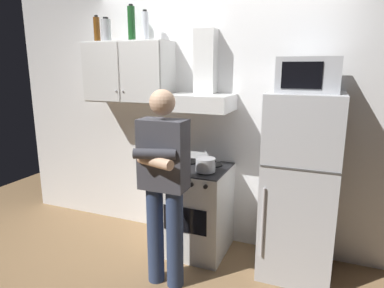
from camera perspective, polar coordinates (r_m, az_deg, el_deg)
ground_plane at (r=3.37m, az=-0.00°, el=-19.44°), size 7.00×7.00×0.00m
back_wall_tiled at (r=3.44m, az=3.79°, el=5.34°), size 4.80×0.10×2.70m
upper_cabinet at (r=3.57m, az=-10.66°, el=11.88°), size 0.90×0.37×0.60m
stove_oven at (r=3.38m, az=0.82°, el=-10.95°), size 0.60×0.62×0.87m
range_hood at (r=3.22m, az=1.72°, el=9.28°), size 0.60×0.44×0.75m
refrigerator at (r=3.06m, az=17.80°, el=-6.87°), size 0.60×0.62×1.60m
microwave at (r=2.91m, az=19.12°, el=11.00°), size 0.48×0.37×0.28m
person_standing at (r=2.71m, az=-4.83°, el=-6.53°), size 0.38×0.33×1.64m
cooking_pot at (r=3.06m, az=2.31°, el=-3.54°), size 0.28×0.18×0.12m
bottle_wine_green at (r=3.61m, az=-10.20°, el=19.38°), size 0.07×0.07×0.35m
bottle_beer_brown at (r=3.78m, az=-15.79°, el=18.14°), size 0.06×0.06×0.26m
bottle_canister_steel at (r=3.69m, az=-14.31°, el=18.14°), size 0.10×0.10×0.24m
bottle_vodka_clear at (r=3.51m, az=-7.92°, el=19.13°), size 0.07×0.07×0.29m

